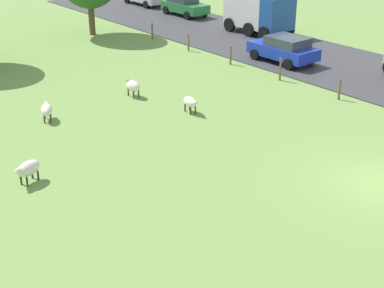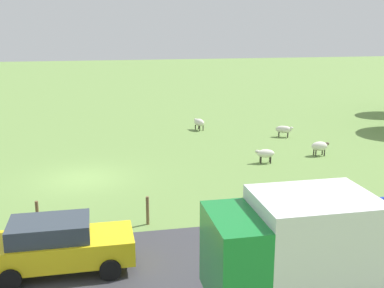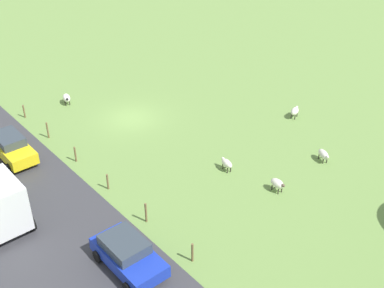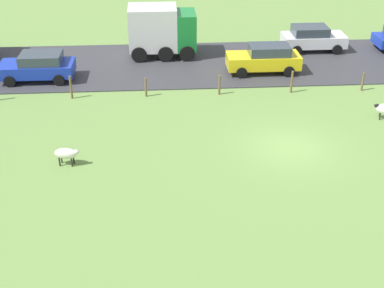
{
  "view_description": "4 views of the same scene",
  "coord_description": "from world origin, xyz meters",
  "px_view_note": "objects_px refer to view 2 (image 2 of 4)",
  "views": [
    {
      "loc": [
        -16.79,
        -9.97,
        9.82
      ],
      "look_at": [
        -4.01,
        5.67,
        0.72
      ],
      "focal_mm": 54.06,
      "sensor_mm": 36.0,
      "label": 1
    },
    {
      "loc": [
        22.91,
        0.74,
        7.39
      ],
      "look_at": [
        -3.55,
        6.22,
        0.57
      ],
      "focal_mm": 44.52,
      "sensor_mm": 36.0,
      "label": 2
    },
    {
      "loc": [
        17.85,
        28.19,
        18.29
      ],
      "look_at": [
        -0.12,
        7.07,
        1.0
      ],
      "focal_mm": 45.96,
      "sensor_mm": 36.0,
      "label": 3
    },
    {
      "loc": [
        -19.87,
        5.73,
        11.47
      ],
      "look_at": [
        -1.42,
        4.5,
        1.16
      ],
      "focal_mm": 48.63,
      "sensor_mm": 36.0,
      "label": 4
    }
  ],
  "objects_px": {
    "sheep_3": "(265,154)",
    "truck_0": "(292,251)",
    "sheep_1": "(199,122)",
    "sheep_2": "(284,129)",
    "sheep_4": "(320,146)",
    "car_0": "(59,244)"
  },
  "relations": [
    {
      "from": "sheep_3",
      "to": "truck_0",
      "type": "height_order",
      "value": "truck_0"
    },
    {
      "from": "sheep_1",
      "to": "sheep_2",
      "type": "height_order",
      "value": "sheep_1"
    },
    {
      "from": "truck_0",
      "to": "sheep_4",
      "type": "bearing_deg",
      "value": 150.97
    },
    {
      "from": "sheep_1",
      "to": "sheep_2",
      "type": "relative_size",
      "value": 0.97
    },
    {
      "from": "sheep_3",
      "to": "car_0",
      "type": "distance_m",
      "value": 14.29
    },
    {
      "from": "sheep_1",
      "to": "sheep_4",
      "type": "height_order",
      "value": "sheep_4"
    },
    {
      "from": "sheep_2",
      "to": "car_0",
      "type": "distance_m",
      "value": 20.7
    },
    {
      "from": "truck_0",
      "to": "car_0",
      "type": "height_order",
      "value": "truck_0"
    },
    {
      "from": "car_0",
      "to": "sheep_1",
      "type": "bearing_deg",
      "value": 155.6
    },
    {
      "from": "sheep_4",
      "to": "sheep_1",
      "type": "bearing_deg",
      "value": -146.59
    },
    {
      "from": "sheep_2",
      "to": "sheep_4",
      "type": "relative_size",
      "value": 1.12
    },
    {
      "from": "truck_0",
      "to": "sheep_1",
      "type": "bearing_deg",
      "value": 173.58
    },
    {
      "from": "sheep_1",
      "to": "truck_0",
      "type": "height_order",
      "value": "truck_0"
    },
    {
      "from": "sheep_2",
      "to": "sheep_3",
      "type": "height_order",
      "value": "sheep_3"
    },
    {
      "from": "truck_0",
      "to": "sheep_2",
      "type": "bearing_deg",
      "value": 158.1
    },
    {
      "from": "sheep_3",
      "to": "car_0",
      "type": "relative_size",
      "value": 0.26
    },
    {
      "from": "sheep_3",
      "to": "sheep_4",
      "type": "height_order",
      "value": "sheep_4"
    },
    {
      "from": "sheep_4",
      "to": "car_0",
      "type": "bearing_deg",
      "value": -52.28
    },
    {
      "from": "sheep_1",
      "to": "sheep_4",
      "type": "distance_m",
      "value": 9.68
    },
    {
      "from": "sheep_4",
      "to": "sheep_2",
      "type": "bearing_deg",
      "value": -177.46
    },
    {
      "from": "car_0",
      "to": "sheep_2",
      "type": "bearing_deg",
      "value": 138.73
    },
    {
      "from": "sheep_3",
      "to": "truck_0",
      "type": "distance_m",
      "value": 14.02
    }
  ]
}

